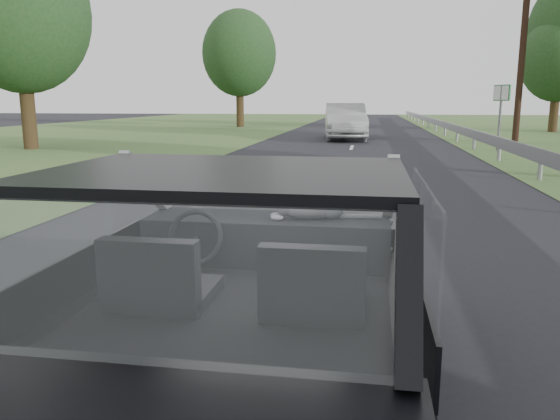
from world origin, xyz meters
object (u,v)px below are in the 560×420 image
(subject_car, at_px, (247,289))
(utility_pole, at_px, (523,46))
(highway_sign, at_px, (500,118))
(cat, at_px, (310,207))
(other_car, at_px, (345,121))

(subject_car, xyz_separation_m, utility_pole, (6.32, 19.99, 3.08))
(subject_car, relative_size, highway_sign, 1.74)
(cat, xyz_separation_m, highway_sign, (4.87, 16.97, 0.07))
(utility_pole, bearing_deg, subject_car, -107.54)
(other_car, relative_size, highway_sign, 2.18)
(cat, bearing_deg, highway_sign, 61.52)
(subject_car, xyz_separation_m, other_car, (-0.48, 22.68, 0.10))
(cat, height_order, utility_pole, utility_pole)
(subject_car, distance_m, utility_pole, 21.19)
(utility_pole, bearing_deg, highway_sign, -115.79)
(utility_pole, bearing_deg, cat, -107.30)
(other_car, relative_size, utility_pole, 0.66)
(other_car, xyz_separation_m, utility_pole, (6.79, -2.69, 2.98))
(cat, bearing_deg, other_car, 79.50)
(cat, height_order, highway_sign, highway_sign)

